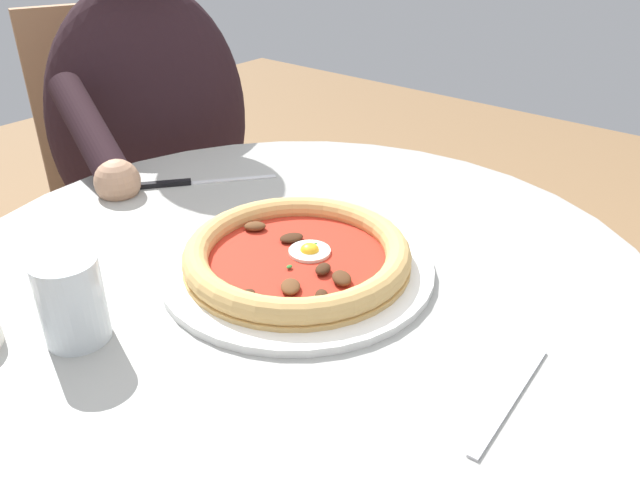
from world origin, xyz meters
TOP-DOWN VIEW (x-y plane):
  - dining_table at (0.00, 0.00)m, footprint 0.89×0.89m
  - pizza_on_plate at (-0.01, -0.01)m, footprint 0.33×0.33m
  - water_glass at (-0.25, 0.08)m, footprint 0.07×0.07m
  - steak_knife at (0.08, 0.30)m, footprint 0.17×0.14m
  - fork_utensil at (-0.05, -0.31)m, footprint 0.17×0.02m
  - diner_person at (0.23, 0.59)m, footprint 0.50×0.47m
  - cafe_chair_diner at (0.29, 0.73)m, footprint 0.56×0.56m

SIDE VIEW (x-z plane):
  - diner_person at x=0.23m, z-range -0.06..1.13m
  - cafe_chair_diner at x=0.29m, z-range 0.09..1.01m
  - dining_table at x=0.00m, z-range 0.19..0.91m
  - fork_utensil at x=-0.05m, z-range 0.72..0.73m
  - steak_knife at x=0.08m, z-range 0.72..0.73m
  - pizza_on_plate at x=-0.01m, z-range 0.72..0.76m
  - water_glass at x=-0.25m, z-range 0.72..0.81m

